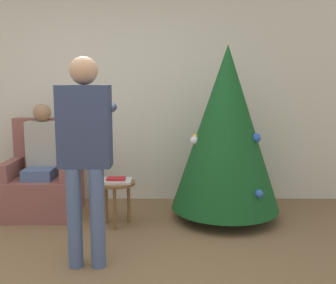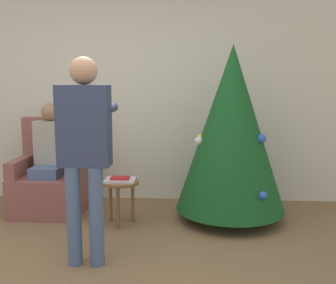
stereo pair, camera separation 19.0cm
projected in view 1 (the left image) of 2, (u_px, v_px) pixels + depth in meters
The scene contains 8 objects.
wall_back at pixel (111, 94), 4.92m from camera, with size 8.00×0.06×2.70m.
christmas_tree at pixel (228, 128), 4.23m from camera, with size 1.18×1.18×1.89m.
armchair at pixel (46, 182), 4.51m from camera, with size 0.79×0.69×1.08m.
person_seated at pixel (44, 155), 4.42m from camera, with size 0.36×0.46×1.26m.
person_standing at pixel (87, 143), 3.14m from camera, with size 0.43×0.57×1.71m.
side_stool at pixel (118, 189), 4.11m from camera, with size 0.40×0.40×0.47m.
laptop at pixel (118, 181), 4.10m from camera, with size 0.32×0.26×0.02m.
book at pixel (118, 179), 4.10m from camera, with size 0.19×0.12×0.02m.
Camera 1 is at (0.74, -2.72, 1.51)m, focal length 42.00 mm.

